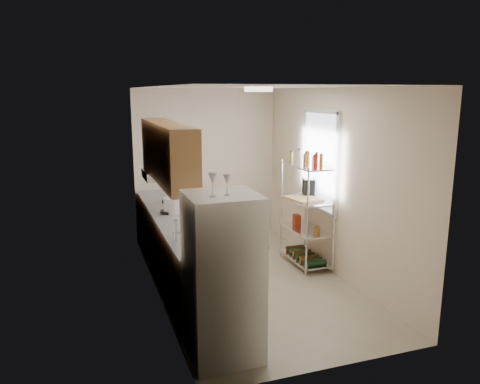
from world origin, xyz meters
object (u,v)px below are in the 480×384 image
at_px(cutting_board, 303,199).
at_px(espresso_machine, 308,187).
at_px(refrigerator, 223,277).
at_px(rice_cooker, 173,205).
at_px(frying_pan_large, 169,212).

relative_size(cutting_board, espresso_machine, 1.81).
bearing_deg(espresso_machine, refrigerator, -116.18).
xyz_separation_m(rice_cooker, espresso_machine, (2.02, -0.10, 0.14)).
bearing_deg(frying_pan_large, cutting_board, -28.68).
distance_m(rice_cooker, cutting_board, 1.86).
xyz_separation_m(rice_cooker, cutting_board, (1.84, -0.30, 0.02)).
height_order(cutting_board, espresso_machine, espresso_machine).
bearing_deg(frying_pan_large, espresso_machine, -22.46).
distance_m(refrigerator, frying_pan_large, 2.22).
relative_size(frying_pan_large, espresso_machine, 0.87).
xyz_separation_m(refrigerator, cutting_board, (1.80, 1.91, 0.22)).
distance_m(cutting_board, espresso_machine, 0.29).
distance_m(refrigerator, espresso_machine, 2.91).
height_order(frying_pan_large, espresso_machine, espresso_machine).
bearing_deg(rice_cooker, frying_pan_large, 169.36).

